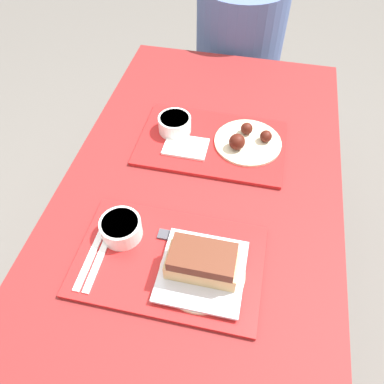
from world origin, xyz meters
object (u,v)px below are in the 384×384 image
object	(u,v)px
tray_far	(212,143)
wings_plate_far	(247,140)
person_seated_across	(240,35)
tray_near	(169,261)
bowl_coleslaw_near	(121,228)
brisket_sandwich_plate	(202,266)
bowl_coleslaw_far	(175,123)

from	to	relation	value
tray_far	wings_plate_far	size ratio (longest dim) A/B	2.17
tray_far	person_seated_across	xyz separation A→B (m)	(-0.01, 0.74, -0.04)
tray_near	tray_far	size ratio (longest dim) A/B	1.00
bowl_coleslaw_near	brisket_sandwich_plate	distance (m)	0.22
bowl_coleslaw_far	tray_far	bearing A→B (deg)	-11.54
bowl_coleslaw_far	wings_plate_far	xyz separation A→B (m)	(0.23, -0.01, -0.01)
brisket_sandwich_plate	wings_plate_far	bearing A→B (deg)	83.97
bowl_coleslaw_near	person_seated_across	distance (m)	1.13
bowl_coleslaw_far	person_seated_across	xyz separation A→B (m)	(0.12, 0.72, -0.07)
brisket_sandwich_plate	tray_near	bearing A→B (deg)	167.32
tray_near	wings_plate_far	world-z (taller)	wings_plate_far
bowl_coleslaw_far	person_seated_across	world-z (taller)	person_seated_across
tray_far	bowl_coleslaw_near	world-z (taller)	bowl_coleslaw_near
tray_near	person_seated_across	size ratio (longest dim) A/B	0.66
tray_far	brisket_sandwich_plate	bearing A→B (deg)	-82.86
tray_near	bowl_coleslaw_near	world-z (taller)	bowl_coleslaw_near
bowl_coleslaw_near	brisket_sandwich_plate	xyz separation A→B (m)	(0.22, -0.06, 0.01)
bowl_coleslaw_near	wings_plate_far	world-z (taller)	wings_plate_far
tray_near	brisket_sandwich_plate	bearing A→B (deg)	-12.68
tray_near	tray_far	xyz separation A→B (m)	(0.03, 0.43, 0.00)
tray_far	brisket_sandwich_plate	distance (m)	0.45
brisket_sandwich_plate	wings_plate_far	world-z (taller)	brisket_sandwich_plate
tray_far	person_seated_across	size ratio (longest dim) A/B	0.66
brisket_sandwich_plate	bowl_coleslaw_far	bearing A→B (deg)	111.04
brisket_sandwich_plate	person_seated_across	xyz separation A→B (m)	(-0.06, 1.19, -0.08)
person_seated_across	wings_plate_far	bearing A→B (deg)	-81.19
tray_near	wings_plate_far	bearing A→B (deg)	73.26
wings_plate_far	person_seated_across	distance (m)	0.74
bowl_coleslaw_near	bowl_coleslaw_far	world-z (taller)	same
person_seated_across	tray_near	bearing A→B (deg)	-90.92
tray_near	bowl_coleslaw_far	bearing A→B (deg)	102.16
bowl_coleslaw_far	person_seated_across	size ratio (longest dim) A/B	0.15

